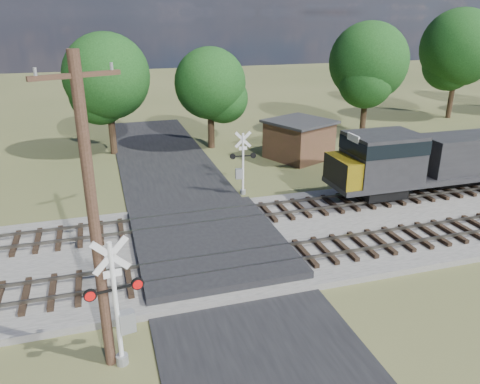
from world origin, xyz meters
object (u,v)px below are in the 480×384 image
object	(u,v)px
crossing_signal_near	(120,314)
equipment_shed	(299,139)
utility_pole	(93,217)
crossing_signal_far	(242,169)

from	to	relation	value
crossing_signal_near	equipment_shed	world-z (taller)	crossing_signal_near
utility_pole	equipment_shed	distance (m)	25.18
crossing_signal_far	crossing_signal_near	bearing A→B (deg)	65.77
crossing_signal_near	crossing_signal_far	xyz separation A→B (m)	(8.18, 13.54, -0.22)
utility_pole	crossing_signal_far	bearing A→B (deg)	35.83
utility_pole	equipment_shed	size ratio (longest dim) A/B	1.70
crossing_signal_far	utility_pole	world-z (taller)	utility_pole
crossing_signal_far	utility_pole	xyz separation A→B (m)	(-8.63, -13.40, 3.57)
utility_pole	crossing_signal_near	bearing A→B (deg)	-39.14
crossing_signal_near	crossing_signal_far	size ratio (longest dim) A/B	1.13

